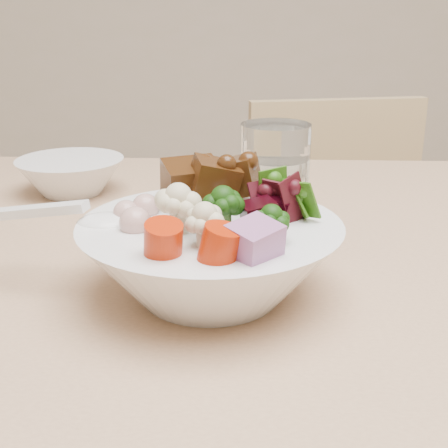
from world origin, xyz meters
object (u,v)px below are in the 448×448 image
(dining_table, at_px, (377,355))
(chair_far, at_px, (346,279))
(food_bowl, at_px, (212,254))
(water_glass, at_px, (274,187))
(side_bowl, at_px, (71,176))

(dining_table, distance_m, chair_far, 0.74)
(chair_far, xyz_separation_m, food_bowl, (-0.30, -0.71, 0.36))
(water_glass, relative_size, side_bowl, 0.88)
(water_glass, bearing_deg, dining_table, -52.23)
(food_bowl, height_order, side_bowl, food_bowl)
(chair_far, distance_m, food_bowl, 0.85)
(chair_far, xyz_separation_m, side_bowl, (-0.49, -0.39, 0.34))
(dining_table, xyz_separation_m, water_glass, (-0.09, 0.12, 0.14))
(side_bowl, bearing_deg, chair_far, 38.34)
(food_bowl, bearing_deg, dining_table, 7.36)
(dining_table, distance_m, side_bowl, 0.47)
(food_bowl, distance_m, side_bowl, 0.37)
(chair_far, xyz_separation_m, water_glass, (-0.23, -0.57, 0.38))
(dining_table, bearing_deg, water_glass, 132.60)
(dining_table, bearing_deg, side_bowl, 143.98)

